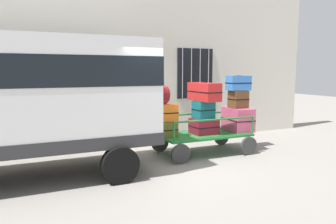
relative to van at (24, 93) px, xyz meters
name	(u,v)px	position (x,y,z in m)	size (l,w,h in m)	color
ground_plane	(169,163)	(2.91, -0.12, -1.66)	(40.00, 40.00, 0.00)	gray
building_wall	(135,56)	(2.91, 2.23, 0.84)	(12.00, 0.38, 5.00)	silver
van	(24,93)	(0.00, 0.00, 0.00)	(4.88, 2.02, 2.70)	white
luggage_cart	(204,137)	(4.06, 0.31, -1.25)	(2.34, 1.26, 0.51)	#1E722D
cart_railing	(204,119)	(4.06, 0.31, -0.78)	(2.22, 1.12, 0.45)	#1E722D
suitcase_left_bottom	(166,129)	(3.02, 0.31, -0.97)	(0.52, 0.37, 0.38)	#4C5119
suitcase_left_middle	(166,113)	(3.02, 0.31, -0.57)	(0.60, 0.31, 0.41)	orange
suitcase_midleft_bottom	(204,126)	(4.06, 0.31, -0.96)	(0.61, 0.55, 0.39)	maroon
suitcase_midleft_middle	(203,109)	(4.06, 0.34, -0.55)	(0.47, 0.46, 0.44)	#0F5960
suitcase_midleft_top	(204,92)	(4.06, 0.32, -0.10)	(0.46, 0.98, 0.45)	#B21E1E
suitcase_center_bottom	(238,119)	(5.11, 0.32, -0.85)	(0.62, 0.93, 0.61)	#CC4C72
suitcase_center_middle	(238,99)	(5.11, 0.32, -0.32)	(0.44, 0.39, 0.46)	brown
suitcase_center_top	(238,83)	(5.11, 0.34, 0.10)	(0.61, 0.40, 0.39)	#3372C6
backpack	(165,95)	(2.98, 0.27, -0.14)	(0.27, 0.22, 0.44)	maroon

